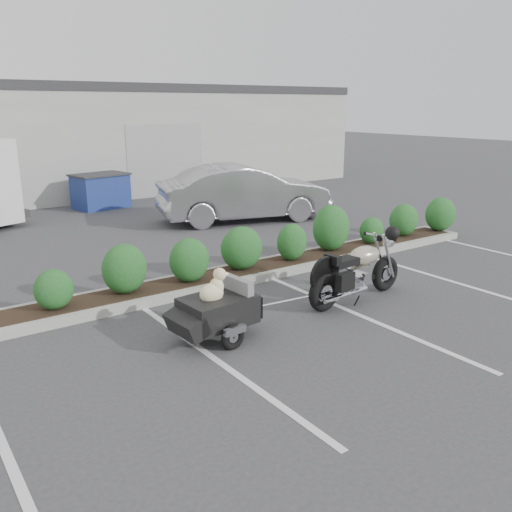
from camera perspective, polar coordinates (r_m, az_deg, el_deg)
ground at (r=8.53m, az=2.43°, el=-6.86°), size 90.00×90.00×0.00m
planter_kerb at (r=10.73m, az=-0.50°, el=-1.64°), size 12.00×1.00×0.15m
building at (r=23.75m, az=-23.95°, el=11.29°), size 26.00×10.00×4.00m
motorcycle at (r=9.38m, az=10.63°, el=-1.66°), size 2.25×0.78×1.29m
pet_trailer at (r=7.76m, az=-4.13°, el=-5.64°), size 1.80×1.01×1.07m
sedan at (r=15.72m, az=-1.22°, el=6.66°), size 5.19×2.96×1.62m
dumpster at (r=18.43m, az=-16.03°, el=6.63°), size 1.89×1.46×1.12m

